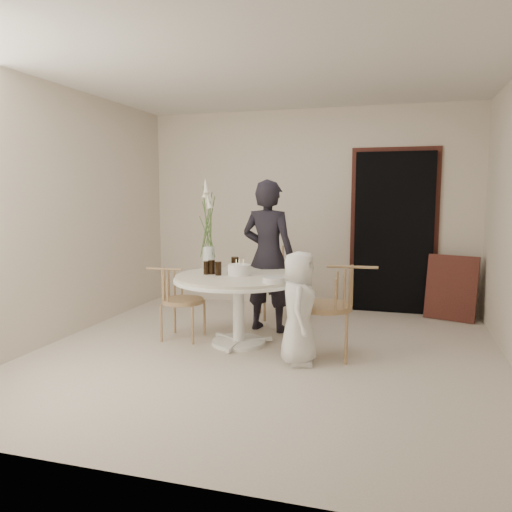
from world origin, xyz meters
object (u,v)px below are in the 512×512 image
(table, at_px, (238,286))
(birthday_cake, at_px, (239,270))
(chair_right, at_px, (339,297))
(boy, at_px, (299,308))
(chair_left, at_px, (173,293))
(girl, at_px, (268,256))
(flower_vase, at_px, (208,232))
(chair_far, at_px, (277,269))

(table, height_order, birthday_cake, birthday_cake)
(chair_right, relative_size, boy, 0.86)
(chair_left, bearing_deg, girl, -58.39)
(girl, distance_m, flower_vase, 0.73)
(girl, relative_size, boy, 1.64)
(boy, relative_size, birthday_cake, 4.53)
(chair_right, bearing_deg, girl, -135.05)
(table, relative_size, boy, 1.27)
(chair_far, height_order, flower_vase, flower_vase)
(chair_far, xyz_separation_m, chair_left, (-0.82, -1.36, -0.10))
(chair_right, bearing_deg, boy, -52.87)
(chair_right, bearing_deg, flower_vase, -111.49)
(chair_far, relative_size, birthday_cake, 3.99)
(chair_far, relative_size, boy, 0.88)
(girl, relative_size, flower_vase, 1.72)
(chair_far, relative_size, chair_left, 1.19)
(flower_vase, bearing_deg, chair_left, -135.57)
(chair_right, bearing_deg, table, -101.87)
(flower_vase, bearing_deg, chair_far, 63.69)
(boy, xyz_separation_m, birthday_cake, (-0.71, 0.42, 0.26))
(chair_far, bearing_deg, birthday_cake, -116.02)
(chair_far, height_order, girl, girl)
(birthday_cake, bearing_deg, girl, 76.76)
(chair_right, xyz_separation_m, flower_vase, (-1.49, 0.43, 0.56))
(table, bearing_deg, chair_far, 86.89)
(table, xyz_separation_m, chair_far, (0.07, 1.38, -0.02))
(girl, relative_size, birthday_cake, 7.44)
(table, xyz_separation_m, flower_vase, (-0.45, 0.31, 0.53))
(chair_far, distance_m, chair_left, 1.59)
(girl, bearing_deg, flower_vase, 36.84)
(chair_left, height_order, birthday_cake, birthday_cake)
(chair_far, bearing_deg, chair_right, -80.33)
(chair_left, relative_size, boy, 0.74)
(chair_far, bearing_deg, girl, -107.39)
(table, bearing_deg, chair_left, 178.20)
(boy, distance_m, birthday_cake, 0.87)
(chair_far, relative_size, flower_vase, 0.92)
(chair_far, relative_size, girl, 0.54)
(girl, xyz_separation_m, flower_vase, (-0.60, -0.31, 0.29))
(chair_right, xyz_separation_m, boy, (-0.32, -0.30, -0.06))
(chair_left, distance_m, girl, 1.14)
(boy, xyz_separation_m, flower_vase, (-1.17, 0.73, 0.62))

